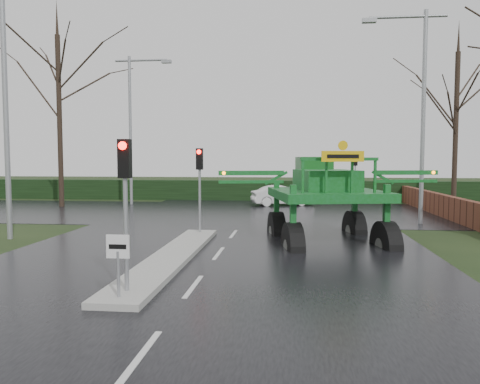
# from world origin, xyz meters

# --- Properties ---
(ground) EXTENTS (140.00, 140.00, 0.00)m
(ground) POSITION_xyz_m (0.00, 0.00, 0.00)
(ground) COLOR black
(ground) RESTS_ON ground
(road_main) EXTENTS (14.00, 80.00, 0.02)m
(road_main) POSITION_xyz_m (0.00, 10.00, 0.00)
(road_main) COLOR black
(road_main) RESTS_ON ground
(road_cross) EXTENTS (80.00, 12.00, 0.02)m
(road_cross) POSITION_xyz_m (0.00, 16.00, 0.01)
(road_cross) COLOR black
(road_cross) RESTS_ON ground
(median_island) EXTENTS (1.20, 10.00, 0.16)m
(median_island) POSITION_xyz_m (-1.30, 3.00, 0.09)
(median_island) COLOR gray
(median_island) RESTS_ON ground
(hedge_row) EXTENTS (44.00, 0.90, 1.50)m
(hedge_row) POSITION_xyz_m (0.00, 24.00, 0.75)
(hedge_row) COLOR black
(hedge_row) RESTS_ON ground
(brick_wall) EXTENTS (0.40, 20.00, 1.20)m
(brick_wall) POSITION_xyz_m (10.50, 16.00, 0.60)
(brick_wall) COLOR #592D1E
(brick_wall) RESTS_ON ground
(keep_left_sign) EXTENTS (0.50, 0.07, 1.35)m
(keep_left_sign) POSITION_xyz_m (-1.30, -1.50, 1.06)
(keep_left_sign) COLOR gray
(keep_left_sign) RESTS_ON ground
(traffic_signal_near) EXTENTS (0.26, 0.33, 3.52)m
(traffic_signal_near) POSITION_xyz_m (-1.30, -1.01, 2.59)
(traffic_signal_near) COLOR gray
(traffic_signal_near) RESTS_ON ground
(traffic_signal_mid) EXTENTS (0.26, 0.33, 3.52)m
(traffic_signal_mid) POSITION_xyz_m (-1.30, 7.49, 2.59)
(traffic_signal_mid) COLOR gray
(traffic_signal_mid) RESTS_ON ground
(traffic_signal_far) EXTENTS (0.26, 0.33, 3.52)m
(traffic_signal_far) POSITION_xyz_m (6.50, 20.01, 2.59)
(traffic_signal_far) COLOR gray
(traffic_signal_far) RESTS_ON ground
(street_light_left_near) EXTENTS (3.85, 0.30, 10.00)m
(street_light_left_near) POSITION_xyz_m (-8.19, 6.00, 5.99)
(street_light_left_near) COLOR gray
(street_light_left_near) RESTS_ON ground
(street_light_right) EXTENTS (3.85, 0.30, 10.00)m
(street_light_right) POSITION_xyz_m (8.19, 12.00, 5.99)
(street_light_right) COLOR gray
(street_light_right) RESTS_ON ground
(street_light_left_far) EXTENTS (3.85, 0.30, 10.00)m
(street_light_left_far) POSITION_xyz_m (-8.19, 20.00, 5.99)
(street_light_left_far) COLOR gray
(street_light_left_far) RESTS_ON ground
(tree_left_far) EXTENTS (7.70, 7.70, 13.26)m
(tree_left_far) POSITION_xyz_m (-12.50, 18.00, 7.15)
(tree_left_far) COLOR black
(tree_left_far) RESTS_ON ground
(tree_right_far) EXTENTS (7.00, 7.00, 12.05)m
(tree_right_far) POSITION_xyz_m (13.00, 21.00, 6.50)
(tree_right_far) COLOR black
(tree_right_far) RESTS_ON ground
(crop_sprayer) EXTENTS (8.18, 5.83, 4.65)m
(crop_sprayer) POSITION_xyz_m (2.37, 5.36, 2.20)
(crop_sprayer) COLOR black
(crop_sprayer) RESTS_ON ground
(white_sedan) EXTENTS (4.29, 2.51, 1.34)m
(white_sedan) POSITION_xyz_m (1.79, 20.22, 0.00)
(white_sedan) COLOR silver
(white_sedan) RESTS_ON ground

